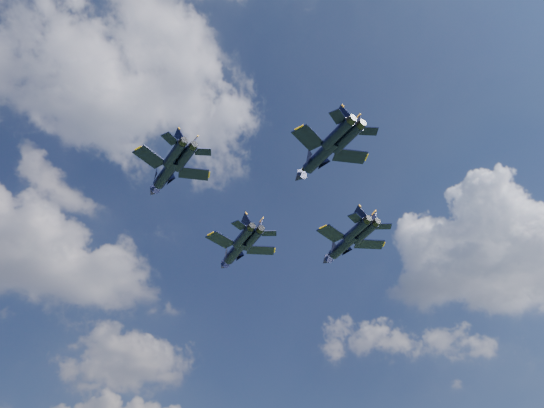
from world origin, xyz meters
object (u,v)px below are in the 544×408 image
at_px(jet_left, 166,174).
at_px(jet_right, 342,246).
at_px(jet_slot, 319,157).
at_px(jet_lead, 235,252).

xyz_separation_m(jet_left, jet_right, (33.74, 4.60, -2.03)).
bearing_deg(jet_slot, jet_left, 136.76).
bearing_deg(jet_left, jet_right, -0.74).
bearing_deg(jet_lead, jet_left, -139.65).
relative_size(jet_left, jet_right, 0.93).
height_order(jet_left, jet_right, jet_left).
distance_m(jet_right, jet_slot, 23.35).
xyz_separation_m(jet_lead, jet_slot, (1.87, -30.40, -0.33)).
bearing_deg(jet_lead, jet_right, -39.47).
height_order(jet_lead, jet_right, jet_lead).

